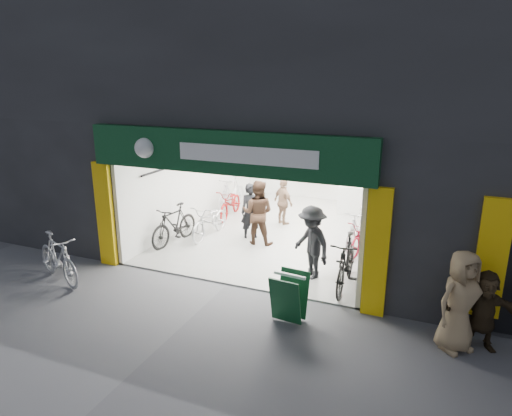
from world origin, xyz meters
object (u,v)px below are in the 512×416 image
Objects in this scene: parked_bike at (58,258)px; sandwich_board at (289,296)px; pedestrian_near at (460,301)px; bike_left_front at (210,221)px; bike_right_front at (346,263)px.

parked_bike is 5.44m from sandwich_board.
pedestrian_near is 1.93× the size of sandwich_board.
pedestrian_near is 2.99m from sandwich_board.
parked_bike is (-1.80, -3.95, 0.06)m from bike_left_front.
sandwich_board is at bearing -64.43° from parked_bike.
bike_left_front is 5.10m from sandwich_board.
bike_left_front is 0.97× the size of bike_right_front.
sandwich_board is at bearing -43.63° from bike_left_front.
pedestrian_near reaches higher than bike_left_front.
parked_bike is 2.02× the size of sandwich_board.
pedestrian_near is at bearing -64.41° from parked_bike.
bike_left_front is 4.67m from bike_right_front.
pedestrian_near is at bearing 9.23° from sandwich_board.
pedestrian_near is at bearing -37.06° from bike_right_front.
bike_right_front is at bearing 101.12° from pedestrian_near.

